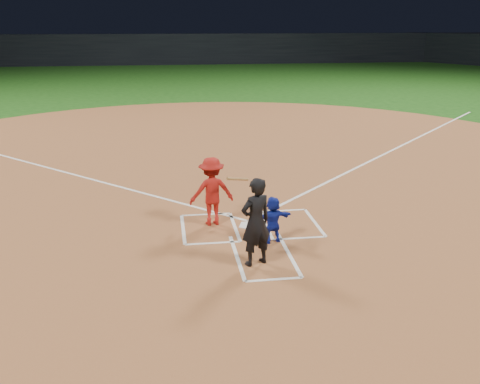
{
  "coord_description": "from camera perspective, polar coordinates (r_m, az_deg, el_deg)",
  "views": [
    {
      "loc": [
        -1.93,
        -11.71,
        4.71
      ],
      "look_at": [
        -0.3,
        -0.4,
        1.0
      ],
      "focal_mm": 40.0,
      "sensor_mm": 36.0,
      "label": 1
    }
  ],
  "objects": [
    {
      "name": "batter_at_plate",
      "position": [
        12.63,
        -3.03,
        0.08
      ],
      "size": [
        1.48,
        0.86,
        1.64
      ],
      "color": "#A31712",
      "rests_on": "home_plate_dirt"
    },
    {
      "name": "stadium_wall_far",
      "position": [
        59.82,
        -6.56,
        14.9
      ],
      "size": [
        80.0,
        1.2,
        3.2
      ],
      "primitive_type": "cube",
      "color": "black",
      "rests_on": "ground"
    },
    {
      "name": "home_plate_dirt",
      "position": [
        18.43,
        -1.92,
        3.19
      ],
      "size": [
        28.0,
        28.0,
        0.01
      ],
      "primitive_type": "cylinder",
      "color": "brown",
      "rests_on": "ground"
    },
    {
      "name": "catcher",
      "position": [
        11.7,
        3.5,
        -2.96
      ],
      "size": [
        1.01,
        0.53,
        1.05
      ],
      "primitive_type": "imported",
      "rotation": [
        0.0,
        0.0,
        3.38
      ],
      "color": "#1425A6",
      "rests_on": "home_plate_dirt"
    },
    {
      "name": "chalk_markings",
      "position": [
        17.74,
        -1.66,
        2.63
      ],
      "size": [
        28.35,
        17.32,
        0.01
      ],
      "color": "white",
      "rests_on": "home_plate_dirt"
    },
    {
      "name": "umpire",
      "position": [
        10.5,
        1.69,
        -3.21
      ],
      "size": [
        0.77,
        0.66,
        1.8
      ],
      "primitive_type": "imported",
      "rotation": [
        0.0,
        0.0,
        3.55
      ],
      "color": "black",
      "rests_on": "home_plate_dirt"
    },
    {
      "name": "ground",
      "position": [
        12.77,
        1.08,
        -3.66
      ],
      "size": [
        120.0,
        120.0,
        0.0
      ],
      "primitive_type": "plane",
      "color": "#174711",
      "rests_on": "ground"
    },
    {
      "name": "home_plate",
      "position": [
        12.76,
        1.08,
        -3.58
      ],
      "size": [
        0.6,
        0.6,
        0.02
      ],
      "primitive_type": "cylinder",
      "rotation": [
        0.0,
        0.0,
        3.14
      ],
      "color": "white",
      "rests_on": "home_plate_dirt"
    }
  ]
}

